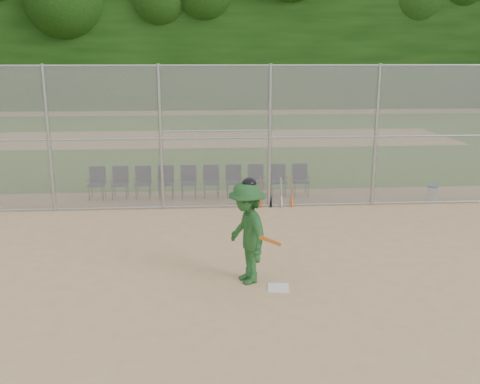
{
  "coord_description": "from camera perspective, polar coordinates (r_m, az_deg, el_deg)",
  "views": [
    {
      "loc": [
        -0.84,
        -9.61,
        4.23
      ],
      "look_at": [
        0.0,
        2.5,
        1.1
      ],
      "focal_mm": 40.0,
      "sensor_mm": 36.0,
      "label": 1
    }
  ],
  "objects": [
    {
      "name": "chair_3",
      "position": [
        16.3,
        -7.92,
        1.02
      ],
      "size": [
        0.54,
        0.52,
        0.96
      ],
      "primitive_type": null,
      "color": "#10193B",
      "rests_on": "ground"
    },
    {
      "name": "chair_1",
      "position": [
        16.46,
        -12.69,
        0.92
      ],
      "size": [
        0.54,
        0.52,
        0.96
      ],
      "primitive_type": null,
      "color": "#10193B",
      "rests_on": "ground"
    },
    {
      "name": "chair_8",
      "position": [
        16.42,
        4.13,
        1.21
      ],
      "size": [
        0.54,
        0.52,
        0.96
      ],
      "primitive_type": null,
      "color": "#10193B",
      "rests_on": "ground"
    },
    {
      "name": "ground",
      "position": [
        10.54,
        0.95,
        -9.22
      ],
      "size": [
        100.0,
        100.0,
        0.0
      ],
      "primitive_type": "plane",
      "color": "tan",
      "rests_on": "ground"
    },
    {
      "name": "chair_2",
      "position": [
        16.36,
        -10.32,
        0.97
      ],
      "size": [
        0.54,
        0.52,
        0.96
      ],
      "primitive_type": null,
      "color": "#10193B",
      "rests_on": "ground"
    },
    {
      "name": "treeline",
      "position": [
        29.65,
        -2.43,
        16.9
      ],
      "size": [
        81.0,
        60.0,
        11.0
      ],
      "color": "black",
      "rests_on": "ground"
    },
    {
      "name": "chair_0",
      "position": [
        16.58,
        -15.04,
        0.88
      ],
      "size": [
        0.54,
        0.52,
        0.96
      ],
      "primitive_type": null,
      "color": "#10193B",
      "rests_on": "ground"
    },
    {
      "name": "chair_7",
      "position": [
        16.34,
        1.74,
        1.18
      ],
      "size": [
        0.54,
        0.52,
        0.96
      ],
      "primitive_type": null,
      "color": "#10193B",
      "rests_on": "ground"
    },
    {
      "name": "spare_bats",
      "position": [
        15.3,
        3.86,
        -0.03
      ],
      "size": [
        0.96,
        0.36,
        0.84
      ],
      "color": "#D84C14",
      "rests_on": "ground"
    },
    {
      "name": "backstop_fence",
      "position": [
        14.8,
        -0.67,
        6.06
      ],
      "size": [
        16.09,
        0.09,
        4.0
      ],
      "color": "gray",
      "rests_on": "ground"
    },
    {
      "name": "batter_at_plate",
      "position": [
        10.07,
        0.74,
        -4.33
      ],
      "size": [
        1.19,
        1.46,
        2.05
      ],
      "color": "#205124",
      "rests_on": "ground"
    },
    {
      "name": "water_cooler",
      "position": [
        17.02,
        19.81,
        -0.03
      ],
      "size": [
        0.35,
        0.35,
        0.44
      ],
      "color": "white",
      "rests_on": "ground"
    },
    {
      "name": "dirt_patch_far",
      "position": [
        27.95,
        -2.2,
        5.76
      ],
      "size": [
        24.0,
        24.0,
        0.0
      ],
      "primitive_type": "plane",
      "color": "tan",
      "rests_on": "ground"
    },
    {
      "name": "chair_4",
      "position": [
        16.27,
        -5.5,
        1.06
      ],
      "size": [
        0.54,
        0.52,
        0.96
      ],
      "primitive_type": null,
      "color": "#10193B",
      "rests_on": "ground"
    },
    {
      "name": "chair_9",
      "position": [
        16.53,
        6.49,
        1.25
      ],
      "size": [
        0.54,
        0.52,
        0.96
      ],
      "primitive_type": null,
      "color": "#10193B",
      "rests_on": "ground"
    },
    {
      "name": "home_plate",
      "position": [
        10.16,
        4.11,
        -10.15
      ],
      "size": [
        0.44,
        0.44,
        0.02
      ],
      "primitive_type": "cube",
      "rotation": [
        0.0,
        0.0,
        -0.15
      ],
      "color": "silver",
      "rests_on": "ground"
    },
    {
      "name": "chair_5",
      "position": [
        16.26,
        -3.08,
        1.1
      ],
      "size": [
        0.54,
        0.52,
        0.96
      ],
      "primitive_type": null,
      "color": "#10193B",
      "rests_on": "ground"
    },
    {
      "name": "grass_strip",
      "position": [
        27.95,
        -2.2,
        5.75
      ],
      "size": [
        100.0,
        100.0,
        0.0
      ],
      "primitive_type": "plane",
      "color": "#2F5C1B",
      "rests_on": "ground"
    },
    {
      "name": "chair_6",
      "position": [
        16.29,
        -0.67,
        1.14
      ],
      "size": [
        0.54,
        0.52,
        0.96
      ],
      "primitive_type": null,
      "color": "#10193B",
      "rests_on": "ground"
    }
  ]
}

